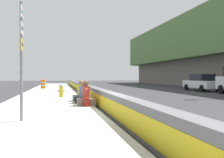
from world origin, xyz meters
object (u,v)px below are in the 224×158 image
at_px(backpack, 86,102).
at_px(fire_hydrant, 61,90).
at_px(construction_barrel, 43,84).
at_px(seated_person_middle, 83,96).
at_px(seated_person_foreground, 86,97).
at_px(parked_car_fourth, 202,82).
at_px(route_sign_post, 21,52).
at_px(seated_person_rear, 81,94).

bearing_deg(backpack, fire_hydrant, 10.89).
relative_size(fire_hydrant, construction_barrel, 0.93).
relative_size(seated_person_middle, backpack, 2.70).
height_order(fire_hydrant, seated_person_foreground, seated_person_foreground).
relative_size(seated_person_foreground, parked_car_fourth, 0.25).
distance_m(fire_hydrant, seated_person_foreground, 5.15).
bearing_deg(parked_car_fourth, route_sign_post, 135.27).
xyz_separation_m(fire_hydrant, construction_barrel, (12.54, 1.82, 0.03)).
bearing_deg(seated_person_rear, seated_person_middle, 179.70).
xyz_separation_m(route_sign_post, parked_car_fourth, (15.37, -15.23, -1.37)).
xyz_separation_m(fire_hydrant, seated_person_rear, (-2.85, -1.04, -0.09)).
bearing_deg(construction_barrel, fire_hydrant, -171.73).
bearing_deg(route_sign_post, seated_person_foreground, -31.79).
xyz_separation_m(route_sign_post, seated_person_middle, (4.90, -2.29, -1.76)).
distance_m(route_sign_post, fire_hydrant, 9.07).
xyz_separation_m(seated_person_middle, construction_barrel, (16.47, 2.86, 0.14)).
bearing_deg(seated_person_middle, route_sign_post, 154.91).
relative_size(fire_hydrant, backpack, 2.20).
bearing_deg(route_sign_post, seated_person_middle, -25.09).
bearing_deg(seated_person_rear, construction_barrel, 10.54).
distance_m(fire_hydrant, backpack, 5.60).
relative_size(seated_person_middle, construction_barrel, 1.14).
bearing_deg(seated_person_middle, construction_barrel, 9.84).
relative_size(route_sign_post, seated_person_foreground, 3.13).
bearing_deg(fire_hydrant, parked_car_fourth, -64.90).
bearing_deg(seated_person_middle, parked_car_fourth, -51.00).
xyz_separation_m(route_sign_post, backpack, (3.33, -2.32, -1.90)).
distance_m(route_sign_post, seated_person_foreground, 4.79).
distance_m(route_sign_post, seated_person_rear, 6.64).
bearing_deg(parked_car_fourth, seated_person_foreground, 131.96).
distance_m(construction_barrel, parked_car_fourth, 16.89).
distance_m(fire_hydrant, seated_person_rear, 3.03).
height_order(route_sign_post, parked_car_fourth, route_sign_post).
relative_size(seated_person_foreground, seated_person_middle, 1.06).
bearing_deg(backpack, construction_barrel, 9.07).
bearing_deg(backpack, seated_person_rear, 0.39).
height_order(route_sign_post, backpack, route_sign_post).
height_order(route_sign_post, seated_person_rear, route_sign_post).
height_order(seated_person_rear, parked_car_fourth, parked_car_fourth).
height_order(seated_person_middle, construction_barrel, seated_person_middle).
xyz_separation_m(backpack, construction_barrel, (18.04, 2.88, 0.28)).
bearing_deg(construction_barrel, route_sign_post, -178.50).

